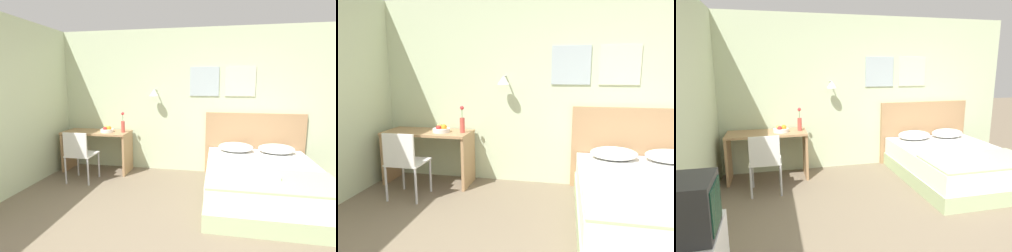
% 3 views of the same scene
% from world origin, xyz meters
% --- Properties ---
extents(wall_back, '(5.58, 0.31, 2.65)m').
position_xyz_m(wall_back, '(0.01, 2.90, 1.33)').
color(wall_back, beige).
rests_on(wall_back, ground_plane).
extents(bed, '(1.60, 2.05, 0.50)m').
position_xyz_m(bed, '(1.26, 1.78, 0.25)').
color(bed, '#B2C693').
rests_on(bed, ground_plane).
extents(headboard, '(1.72, 0.06, 1.14)m').
position_xyz_m(headboard, '(1.26, 2.84, 0.57)').
color(headboard, '#A87F56').
rests_on(headboard, ground_plane).
extents(pillow_left, '(0.58, 0.42, 0.16)m').
position_xyz_m(pillow_left, '(0.92, 2.55, 0.58)').
color(pillow_left, white).
rests_on(pillow_left, bed).
extents(pillow_right, '(0.58, 0.42, 0.16)m').
position_xyz_m(pillow_right, '(1.59, 2.55, 0.58)').
color(pillow_right, white).
rests_on(pillow_right, bed).
extents(folded_towel_near_foot, '(0.30, 0.35, 0.06)m').
position_xyz_m(folded_towel_near_foot, '(1.21, 1.33, 0.56)').
color(folded_towel_near_foot, white).
rests_on(folded_towel_near_foot, throw_blanket).
extents(desk, '(1.24, 0.54, 0.77)m').
position_xyz_m(desk, '(-1.64, 2.55, 0.54)').
color(desk, '#A87F56').
rests_on(desk, ground_plane).
extents(desk_chair, '(0.44, 0.44, 0.88)m').
position_xyz_m(desk_chair, '(-1.66, 1.92, 0.53)').
color(desk_chair, white).
rests_on(desk_chair, ground_plane).
extents(fruit_bowl, '(0.24, 0.24, 0.12)m').
position_xyz_m(fruit_bowl, '(-1.42, 2.53, 0.81)').
color(fruit_bowl, silver).
rests_on(fruit_bowl, desk).
extents(flower_vase, '(0.07, 0.07, 0.38)m').
position_xyz_m(flower_vase, '(-1.11, 2.56, 0.91)').
color(flower_vase, '#D14C42').
rests_on(flower_vase, desk).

